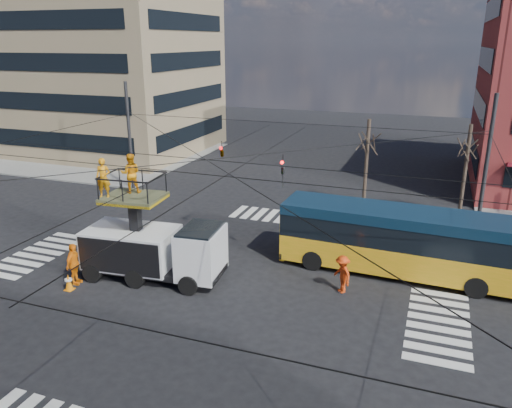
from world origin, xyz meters
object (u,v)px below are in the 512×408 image
object	(u,v)px
traffic_cone	(69,282)
city_bus	(401,240)
flagger	(342,274)
worker_ground	(74,264)
utility_truck	(152,239)

from	to	relation	value
traffic_cone	city_bus	bearing A→B (deg)	26.34
city_bus	flagger	distance (m)	3.70
traffic_cone	worker_ground	distance (m)	0.86
utility_truck	flagger	distance (m)	8.86
city_bus	utility_truck	bearing A→B (deg)	-155.65
utility_truck	worker_ground	world-z (taller)	utility_truck
traffic_cone	flagger	bearing A→B (deg)	19.17
worker_ground	flagger	xyz separation A→B (m)	(11.73, 3.44, -0.12)
flagger	worker_ground	bearing A→B (deg)	-115.72
utility_truck	city_bus	bearing A→B (deg)	16.82
utility_truck	traffic_cone	distance (m)	4.16
city_bus	worker_ground	world-z (taller)	city_bus
utility_truck	flagger	xyz separation A→B (m)	(8.64, 1.59, -1.10)
utility_truck	traffic_cone	size ratio (longest dim) A/B	9.19
traffic_cone	worker_ground	bearing A→B (deg)	100.76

